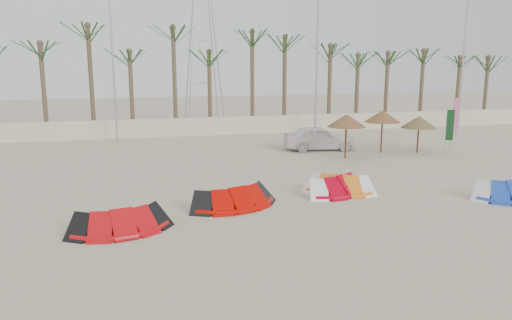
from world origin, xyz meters
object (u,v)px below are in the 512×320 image
object	(u,v)px
parasol_left	(346,121)
parasol_mid	(383,116)
kite_orange	(336,183)
kite_red_mid	(233,195)
parasol_right	(419,122)
car	(319,138)
kite_red_right	(336,182)
kite_blue	(506,188)
kite_red_left	(121,217)

from	to	relation	value
parasol_left	parasol_mid	size ratio (longest dim) A/B	0.98
kite_orange	parasol_mid	size ratio (longest dim) A/B	1.33
kite_red_mid	kite_orange	size ratio (longest dim) A/B	1.12
kite_red_mid	kite_orange	distance (m)	4.66
parasol_left	parasol_right	size ratio (longest dim) A/B	1.13
parasol_right	car	world-z (taller)	parasol_right
parasol_mid	kite_red_right	bearing A→B (deg)	-128.72
kite_orange	car	world-z (taller)	car
kite_red_right	parasol_mid	bearing A→B (deg)	51.28
parasol_left	car	xyz separation A→B (m)	(-0.50, 2.79, -1.38)
kite_blue	car	distance (m)	12.53
kite_orange	parasol_right	world-z (taller)	parasol_right
car	parasol_mid	bearing A→B (deg)	-109.67
kite_blue	parasol_left	world-z (taller)	parasol_left
kite_red_right	kite_orange	size ratio (longest dim) A/B	1.09
kite_red_right	kite_blue	bearing A→B (deg)	-22.45
kite_orange	parasol_left	xyz separation A→B (m)	(3.42, 6.73, 1.70)
kite_red_left	kite_orange	distance (m)	9.10
kite_red_mid	parasol_mid	bearing A→B (deg)	38.50
kite_orange	kite_blue	xyz separation A→B (m)	(6.23, -2.56, 0.00)
parasol_right	car	size ratio (longest dim) A/B	0.50
kite_red_right	kite_orange	distance (m)	0.02
parasol_mid	parasol_right	xyz separation A→B (m)	(2.09, -0.55, -0.34)
kite_blue	parasol_mid	world-z (taller)	parasol_mid
parasol_mid	car	size ratio (longest dim) A/B	0.58
parasol_right	kite_blue	bearing A→B (deg)	-101.87
kite_blue	car	xyz separation A→B (m)	(-3.30, 12.08, 0.32)
kite_red_mid	kite_red_right	world-z (taller)	same
car	parasol_right	bearing A→B (deg)	-104.58
parasol_left	parasol_right	world-z (taller)	parasol_left
kite_blue	parasol_right	xyz separation A→B (m)	(2.05, 9.77, 1.42)
kite_red_left	parasol_left	size ratio (longest dim) A/B	1.42
kite_red_right	kite_red_left	bearing A→B (deg)	-163.02
kite_red_left	kite_red_mid	size ratio (longest dim) A/B	0.93
kite_red_mid	parasol_left	world-z (taller)	parasol_left
kite_blue	car	world-z (taller)	car
kite_red_right	car	bearing A→B (deg)	72.82
kite_blue	parasol_mid	size ratio (longest dim) A/B	1.29
kite_red_right	kite_orange	world-z (taller)	same
kite_orange	parasol_right	bearing A→B (deg)	41.02
kite_orange	parasol_mid	distance (m)	10.07
parasol_right	kite_red_right	bearing A→B (deg)	-139.09
kite_red_left	kite_red_right	world-z (taller)	same
kite_red_mid	parasol_right	xyz separation A→B (m)	(12.87, 8.02, 1.42)
parasol_left	parasol_mid	xyz separation A→B (m)	(2.76, 1.02, 0.06)
kite_red_right	kite_blue	size ratio (longest dim) A/B	1.12
parasol_mid	kite_red_mid	bearing A→B (deg)	-141.50
parasol_mid	car	bearing A→B (deg)	151.56
kite_red_mid	parasol_mid	size ratio (longest dim) A/B	1.49
kite_blue	parasol_right	bearing A→B (deg)	78.13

